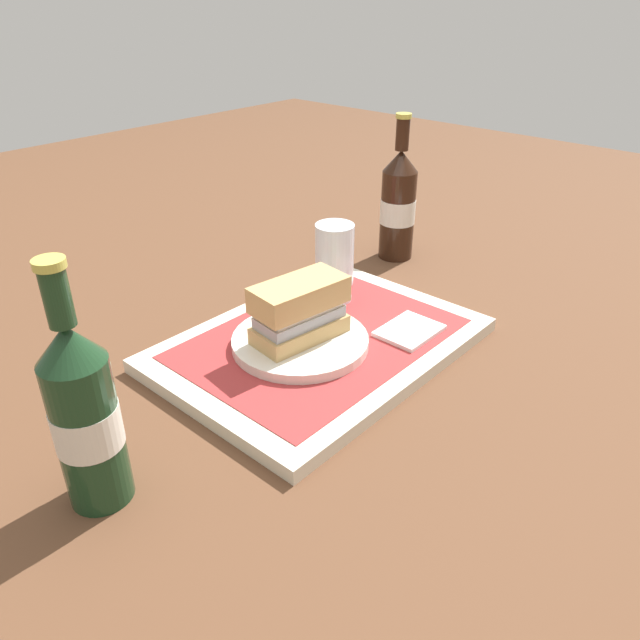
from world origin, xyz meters
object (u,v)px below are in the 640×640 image
object	(u,v)px
plate	(300,341)
beer_bottle	(398,204)
sandwich	(302,309)
second_bottle	(85,415)
beer_glass	(334,258)

from	to	relation	value
plate	beer_bottle	bearing A→B (deg)	16.60
sandwich	second_bottle	world-z (taller)	second_bottle
sandwich	beer_bottle	size ratio (longest dim) A/B	0.52
plate	beer_bottle	distance (m)	0.41
sandwich	beer_bottle	distance (m)	0.40
beer_bottle	sandwich	bearing A→B (deg)	-163.21
plate	sandwich	bearing A→B (deg)	-7.48
beer_glass	beer_bottle	size ratio (longest dim) A/B	0.47
plate	beer_glass	size ratio (longest dim) A/B	1.52
plate	beer_bottle	xyz separation A→B (m)	(0.39, 0.12, 0.08)
sandwich	second_bottle	distance (m)	0.33
beer_glass	sandwich	bearing A→B (deg)	-156.76
beer_glass	beer_bottle	distance (m)	0.25
sandwich	beer_glass	distance (m)	0.15
beer_glass	second_bottle	xyz separation A→B (m)	(-0.47, -0.08, 0.01)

